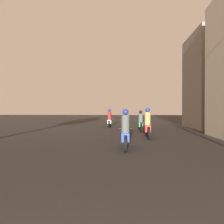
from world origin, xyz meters
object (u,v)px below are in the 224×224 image
motorcycle_red (147,126)px  motorcycle_blue (125,133)px  motorcycle_white (110,120)px  motorcycle_green (141,123)px

motorcycle_red → motorcycle_blue: bearing=-99.3°
motorcycle_blue → motorcycle_white: bearing=103.4°
motorcycle_red → motorcycle_white: (-2.58, 6.83, -0.01)m
motorcycle_green → motorcycle_white: (-2.44, 3.37, 0.05)m
motorcycle_blue → motorcycle_green: size_ratio=1.03×
motorcycle_white → motorcycle_red: bearing=-60.5°
motorcycle_blue → motorcycle_green: bearing=86.9°
motorcycle_blue → motorcycle_white: motorcycle_white is taller
motorcycle_red → motorcycle_white: bearing=120.7°
motorcycle_white → motorcycle_green: bearing=-45.3°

